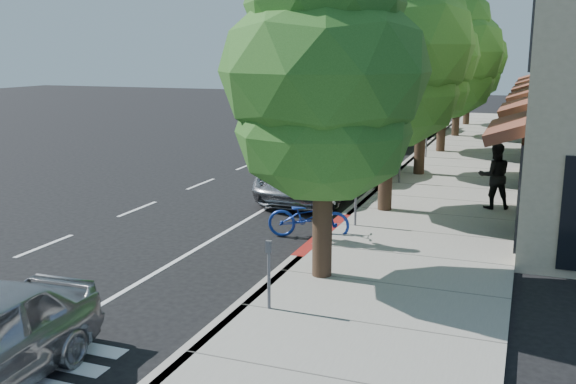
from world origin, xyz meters
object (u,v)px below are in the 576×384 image
at_px(street_tree_3, 445,54).
at_px(street_tree_5, 470,59).
at_px(bicycle, 309,217).
at_px(white_pickup, 381,131).
at_px(pedestrian, 495,176).
at_px(street_tree_0, 324,77).
at_px(cyclist, 326,208).
at_px(street_tree_2, 424,59).
at_px(street_tree_4, 459,59).
at_px(dark_suv_far, 422,119).
at_px(silver_suv, 317,173).
at_px(dark_sedan, 364,157).
at_px(street_tree_1, 390,49).

bearing_deg(street_tree_3, street_tree_5, 90.00).
height_order(street_tree_5, bicycle, street_tree_5).
relative_size(white_pickup, pedestrian, 2.77).
height_order(street_tree_0, cyclist, street_tree_0).
distance_m(street_tree_2, street_tree_4, 12.00).
bearing_deg(street_tree_4, white_pickup, -123.59).
xyz_separation_m(street_tree_5, dark_suv_far, (-2.02, -4.75, -3.34)).
xyz_separation_m(bicycle, silver_suv, (-1.28, 4.54, 0.23)).
xyz_separation_m(street_tree_5, cyclist, (-0.65, -27.67, -3.23)).
xyz_separation_m(cyclist, dark_sedan, (-1.24, 8.75, -0.18)).
height_order(street_tree_2, dark_suv_far, street_tree_2).
distance_m(street_tree_2, bicycle, 9.91).
relative_size(street_tree_3, street_tree_5, 1.08).
relative_size(silver_suv, dark_suv_far, 1.09).
xyz_separation_m(street_tree_3, dark_suv_far, (-2.02, 7.25, -3.65)).
bearing_deg(pedestrian, street_tree_5, -100.13).
bearing_deg(street_tree_4, bicycle, -93.54).
xyz_separation_m(silver_suv, pedestrian, (5.51, -0.23, 0.33)).
relative_size(street_tree_4, pedestrian, 3.65).
relative_size(street_tree_4, dark_sedan, 1.43).
relative_size(cyclist, pedestrian, 1.03).
xyz_separation_m(street_tree_2, dark_suv_far, (-2.02, 13.25, -3.52)).
bearing_deg(street_tree_2, street_tree_1, -90.00).
xyz_separation_m(street_tree_3, street_tree_5, (-0.00, 12.00, -0.30)).
relative_size(bicycle, dark_suv_far, 0.41).
xyz_separation_m(street_tree_3, dark_sedan, (-1.89, -6.91, -3.72)).
relative_size(cyclist, dark_suv_far, 0.38).
bearing_deg(street_tree_3, silver_suv, -103.80).
bearing_deg(silver_suv, dark_sedan, 82.42).
distance_m(dark_suv_far, pedestrian, 18.65).
distance_m(street_tree_0, street_tree_5, 30.00).
height_order(street_tree_5, dark_sedan, street_tree_5).
distance_m(street_tree_2, pedestrian, 6.46).
bearing_deg(pedestrian, cyclist, 36.51).
height_order(street_tree_0, pedestrian, street_tree_0).
distance_m(street_tree_0, silver_suv, 8.63).
distance_m(bicycle, pedestrian, 6.07).
bearing_deg(street_tree_4, pedestrian, -80.05).
distance_m(street_tree_1, dark_sedan, 6.68).
distance_m(street_tree_5, pedestrian, 23.13).
distance_m(white_pickup, pedestrian, 13.49).
distance_m(street_tree_0, white_pickup, 19.87).
bearing_deg(dark_sedan, dark_suv_far, 84.00).
bearing_deg(street_tree_4, silver_suv, -98.88).
relative_size(street_tree_5, cyclist, 3.54).
xyz_separation_m(cyclist, dark_suv_far, (-1.37, 22.92, -0.11)).
height_order(street_tree_2, dark_sedan, street_tree_2).
bearing_deg(street_tree_0, street_tree_3, 90.00).
distance_m(cyclist, pedestrian, 6.10).
height_order(silver_suv, dark_sedan, dark_sedan).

